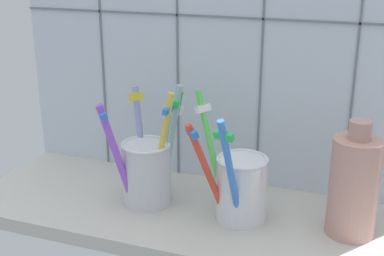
% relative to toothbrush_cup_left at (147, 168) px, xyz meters
% --- Properties ---
extents(counter_slab, '(0.64, 0.22, 0.02)m').
position_rel_toothbrush_cup_left_xyz_m(counter_slab, '(0.07, 0.00, -0.06)').
color(counter_slab, '#BCB7AD').
rests_on(counter_slab, ground).
extents(tile_wall_back, '(0.64, 0.02, 0.45)m').
position_rel_toothbrush_cup_left_xyz_m(tile_wall_back, '(0.07, 0.12, 0.15)').
color(tile_wall_back, silver).
rests_on(tile_wall_back, ground).
extents(toothbrush_cup_left, '(0.10, 0.11, 0.17)m').
position_rel_toothbrush_cup_left_xyz_m(toothbrush_cup_left, '(0.00, 0.00, 0.00)').
color(toothbrush_cup_left, silver).
rests_on(toothbrush_cup_left, counter_slab).
extents(toothbrush_cup_right, '(0.11, 0.11, 0.17)m').
position_rel_toothbrush_cup_left_xyz_m(toothbrush_cup_right, '(0.13, -0.00, -0.00)').
color(toothbrush_cup_right, silver).
rests_on(toothbrush_cup_right, counter_slab).
extents(ceramic_vase, '(0.06, 0.06, 0.15)m').
position_rel_toothbrush_cup_left_xyz_m(ceramic_vase, '(0.28, 0.01, 0.01)').
color(ceramic_vase, tan).
rests_on(ceramic_vase, counter_slab).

